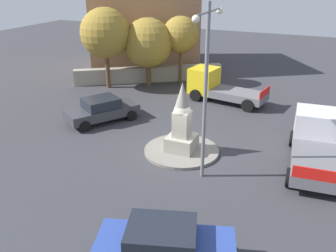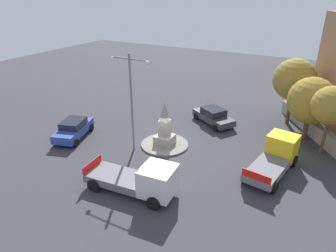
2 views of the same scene
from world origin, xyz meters
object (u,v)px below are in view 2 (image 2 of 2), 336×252
Objects in this scene: car_blue_far_side at (73,129)px; truck_yellow_parked_right at (276,156)px; streetlamp at (131,94)px; tree_near_wall at (295,80)px; tree_mid_cluster at (332,106)px; tree_far_corner at (312,101)px; car_dark_grey_passing at (213,116)px; monument at (165,128)px; truck_white_waiting at (141,180)px.

car_blue_far_side is 16.26m from truck_yellow_parked_right.
tree_near_wall is at bearing -131.55° from streetlamp.
tree_mid_cluster reaches higher than tree_far_corner.
car_dark_grey_passing is 0.88× the size of tree_far_corner.
truck_yellow_parked_right is at bearing -175.76° from monument.
tree_far_corner is (-1.77, 2.66, -0.83)m from tree_near_wall.
monument is 3.92m from streetlamp.
truck_white_waiting is 1.10× the size of tree_mid_cluster.
tree_near_wall is (-6.23, -15.57, 3.20)m from truck_white_waiting.
monument is 0.58× the size of tree_near_wall.
streetlamp is at bearing 64.21° from car_dark_grey_passing.
truck_white_waiting is at bearing 45.54° from truck_yellow_parked_right.
truck_white_waiting is 0.97× the size of tree_near_wall.
monument is 6.33m from car_dark_grey_passing.
truck_white_waiting is 14.61m from tree_mid_cluster.
truck_white_waiting is (6.69, 6.81, -0.00)m from truck_yellow_parked_right.
tree_far_corner is at bearing -152.19° from car_blue_far_side.
tree_mid_cluster is at bearing -154.19° from streetlamp.
tree_far_corner reaches higher than car_dark_grey_passing.
car_dark_grey_passing is 9.94m from tree_mid_cluster.
monument is at bearing -136.75° from streetlamp.
tree_near_wall is (0.46, -8.76, 3.19)m from truck_yellow_parked_right.
car_blue_far_side is 0.87× the size of tree_far_corner.
streetlamp is 6.85m from car_blue_far_side.
streetlamp is 14.85m from tree_near_wall.
truck_yellow_parked_right reaches higher than truck_white_waiting.
streetlamp reaches higher than truck_yellow_parked_right.
tree_near_wall reaches higher than tree_far_corner.
tree_mid_cluster is (-9.32, 1.40, 3.17)m from car_dark_grey_passing.
car_blue_far_side is 19.78m from tree_near_wall.
car_blue_far_side is 19.72m from tree_far_corner.
tree_near_wall is at bearing -111.80° from truck_white_waiting.
monument is 6.46m from truck_white_waiting.
car_dark_grey_passing is at bearing -8.51° from tree_mid_cluster.
truck_yellow_parked_right is 1.05× the size of tree_mid_cluster.
truck_white_waiting is at bearing 157.81° from car_blue_far_side.
monument is 12.62m from tree_near_wall.
tree_mid_cluster is at bearing -131.19° from truck_white_waiting.
streetlamp is (1.83, 1.72, 3.01)m from monument.
truck_white_waiting is (-9.29, 3.79, 0.22)m from car_blue_far_side.
monument is 0.67× the size of tree_far_corner.
truck_yellow_parked_right is 5.63m from tree_mid_cluster.
tree_mid_cluster is (-13.04, -6.31, -0.65)m from streetlamp.
tree_mid_cluster reaches higher than car_blue_far_side.
monument reaches higher than car_blue_far_side.
monument reaches higher than truck_white_waiting.
tree_near_wall is 3.30m from tree_far_corner.
truck_white_waiting is (-1.79, 6.19, -0.56)m from monument.
car_blue_far_side is at bearing 37.21° from tree_near_wall.
monument reaches higher than truck_yellow_parked_right.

